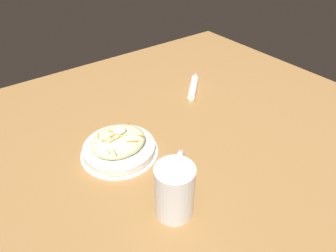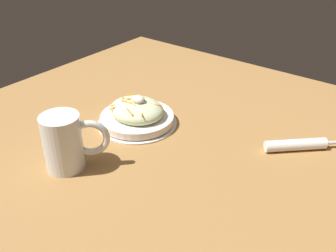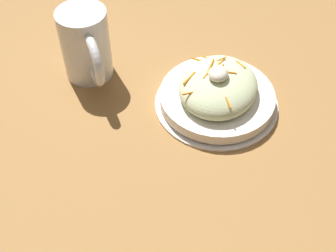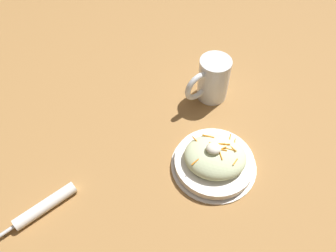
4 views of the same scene
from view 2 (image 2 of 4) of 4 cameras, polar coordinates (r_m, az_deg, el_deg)
The scene contains 4 objects.
ground_plane at distance 0.93m, azimuth 0.23°, elevation -6.00°, with size 1.43×1.43×0.00m, color #9E703D.
salad_plate at distance 1.09m, azimuth -4.56°, elevation 1.67°, with size 0.22×0.22×0.09m.
beer_mug at distance 0.93m, azimuth -14.77°, elevation -2.71°, with size 0.13×0.12×0.14m.
napkin_roll at distance 1.03m, azimuth 18.22°, elevation -2.63°, with size 0.15×0.15×0.03m.
Camera 2 is at (-0.45, 0.59, 0.55)m, focal length 41.73 mm.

